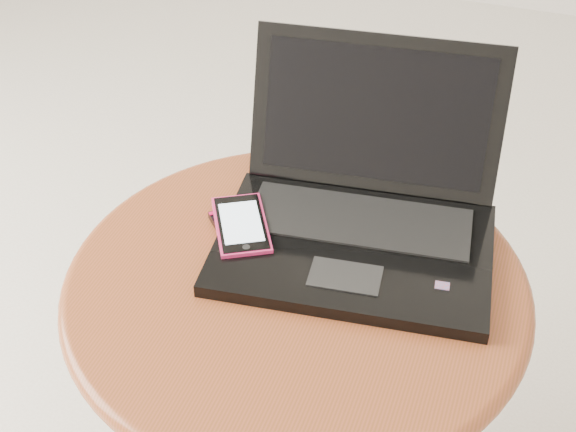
% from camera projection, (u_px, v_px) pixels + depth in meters
% --- Properties ---
extents(table, '(0.57, 0.57, 0.45)m').
position_uv_depth(table, '(296.00, 332.00, 1.03)').
color(table, '#53301B').
rests_on(table, ground).
extents(laptop, '(0.37, 0.34, 0.21)m').
position_uv_depth(laptop, '(360.00, 208.00, 1.01)').
color(laptop, black).
rests_on(laptop, table).
extents(phone_black, '(0.12, 0.12, 0.01)m').
position_uv_depth(phone_black, '(245.00, 234.00, 1.03)').
color(phone_black, black).
rests_on(phone_black, table).
extents(phone_pink, '(0.11, 0.13, 0.01)m').
position_uv_depth(phone_pink, '(241.00, 226.00, 1.02)').
color(phone_pink, '#CF2560').
rests_on(phone_pink, phone_black).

